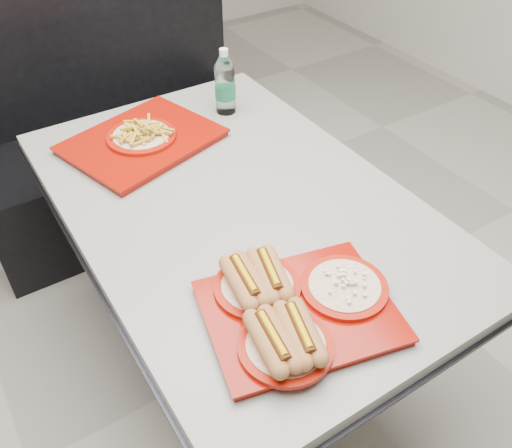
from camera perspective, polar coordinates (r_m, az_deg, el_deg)
ground at (r=2.12m, az=-1.52°, el=-13.59°), size 6.00×6.00×0.00m
diner_table at (r=1.67m, az=-1.87°, el=-1.88°), size 0.92×1.42×0.75m
booth_bench at (r=2.60m, az=-14.50°, el=9.06°), size 1.30×0.57×1.35m
tray_near at (r=1.23m, az=3.77°, el=-8.72°), size 0.49×0.42×0.09m
tray_far at (r=1.83m, az=-11.93°, el=8.86°), size 0.55×0.48×0.09m
water_bottle at (r=1.95m, az=-3.28°, el=14.36°), size 0.07×0.07×0.23m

